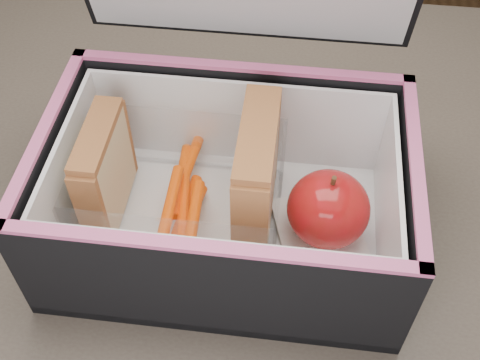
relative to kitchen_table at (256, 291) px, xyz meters
name	(u,v)px	position (x,y,z in m)	size (l,w,h in m)	color
kitchen_table	(256,291)	(0.00, 0.00, 0.00)	(1.20, 0.80, 0.75)	brown
lunch_bag	(227,184)	(-0.03, 0.01, 0.16)	(0.30, 0.25, 0.30)	black
plastic_tub	(181,189)	(-0.07, 0.01, 0.14)	(0.17, 0.12, 0.07)	white
sandwich_left	(105,171)	(-0.13, 0.01, 0.15)	(0.02, 0.08, 0.09)	tan
sandwich_right	(256,178)	(0.00, 0.01, 0.16)	(0.03, 0.10, 0.11)	tan
carrot_sticks	(184,206)	(-0.07, 0.01, 0.12)	(0.03, 0.15, 0.03)	#F93E04
paper_napkin	(318,229)	(0.05, 0.01, 0.11)	(0.07, 0.07, 0.01)	white
red_apple	(328,209)	(0.06, 0.00, 0.14)	(0.07, 0.07, 0.07)	maroon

